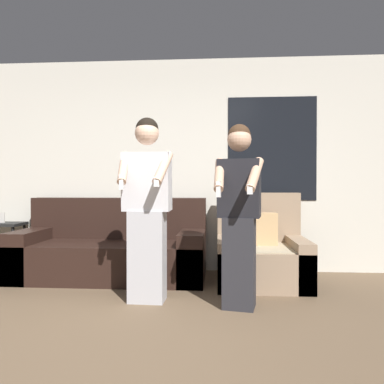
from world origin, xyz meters
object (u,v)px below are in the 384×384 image
side_table (0,230)px  armchair (261,254)px  couch (113,251)px  person_left (147,208)px  person_right (239,214)px

side_table → armchair: bearing=-6.1°
armchair → couch: bearing=176.4°
couch → person_left: 1.20m
side_table → person_left: person_left is taller
person_left → person_right: (0.85, -0.13, -0.04)m
couch → armchair: bearing=-3.6°
couch → person_left: size_ratio=1.27×
person_left → person_right: size_ratio=1.06×
couch → person_right: person_right is taller
person_left → armchair: bearing=34.5°
side_table → person_left: bearing=-28.0°
side_table → person_right: (2.97, -1.26, 0.32)m
person_right → person_left: bearing=171.2°
armchair → person_right: 1.09m
side_table → person_right: size_ratio=0.47×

